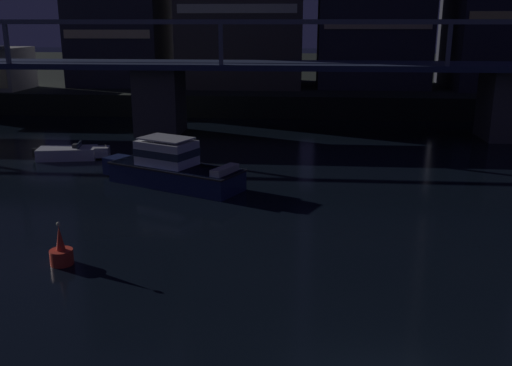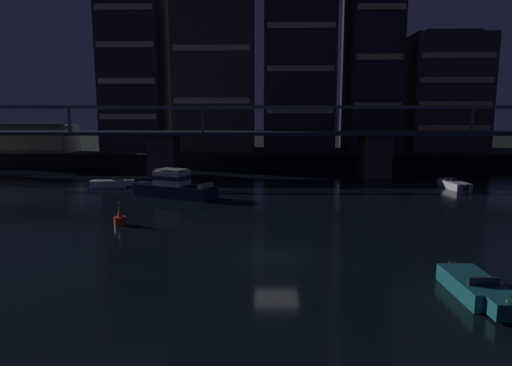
{
  "view_description": "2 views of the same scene",
  "coord_description": "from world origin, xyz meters",
  "px_view_note": "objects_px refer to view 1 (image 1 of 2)",
  "views": [
    {
      "loc": [
        -2.14,
        -12.33,
        9.17
      ],
      "look_at": [
        -4.39,
        14.5,
        1.48
      ],
      "focal_mm": 39.58,
      "sensor_mm": 36.0,
      "label": 1
    },
    {
      "loc": [
        -0.81,
        -23.88,
        8.01
      ],
      "look_at": [
        -1.37,
        11.59,
        2.53
      ],
      "focal_mm": 30.37,
      "sensor_mm": 36.0,
      "label": 2
    }
  ],
  "objects_px": {
    "cabin_cruiser_near_left": "(171,167)",
    "speedboat_mid_left": "(71,153)",
    "river_bridge": "(330,85)",
    "channel_buoy": "(61,253)"
  },
  "relations": [
    {
      "from": "cabin_cruiser_near_left",
      "to": "speedboat_mid_left",
      "type": "relative_size",
      "value": 1.75
    },
    {
      "from": "cabin_cruiser_near_left",
      "to": "river_bridge",
      "type": "bearing_deg",
      "value": 58.35
    },
    {
      "from": "river_bridge",
      "to": "cabin_cruiser_near_left",
      "type": "bearing_deg",
      "value": -121.65
    },
    {
      "from": "cabin_cruiser_near_left",
      "to": "speedboat_mid_left",
      "type": "distance_m",
      "value": 10.34
    },
    {
      "from": "cabin_cruiser_near_left",
      "to": "speedboat_mid_left",
      "type": "height_order",
      "value": "cabin_cruiser_near_left"
    },
    {
      "from": "cabin_cruiser_near_left",
      "to": "channel_buoy",
      "type": "bearing_deg",
      "value": -98.7
    },
    {
      "from": "river_bridge",
      "to": "channel_buoy",
      "type": "relative_size",
      "value": 51.92
    },
    {
      "from": "cabin_cruiser_near_left",
      "to": "channel_buoy",
      "type": "height_order",
      "value": "cabin_cruiser_near_left"
    },
    {
      "from": "speedboat_mid_left",
      "to": "channel_buoy",
      "type": "relative_size",
      "value": 2.97
    },
    {
      "from": "channel_buoy",
      "to": "river_bridge",
      "type": "bearing_deg",
      "value": 67.14
    }
  ]
}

